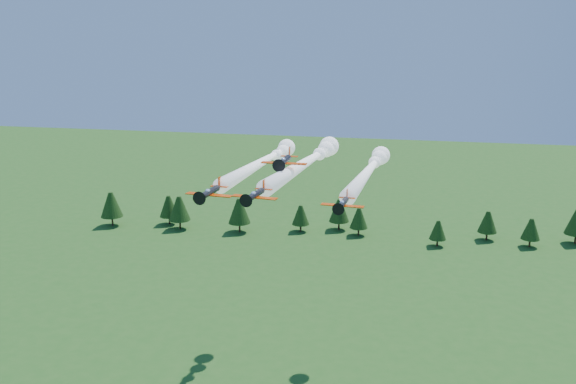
% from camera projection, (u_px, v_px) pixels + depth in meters
% --- Properties ---
extents(plane_lead, '(10.04, 43.69, 3.70)m').
position_uv_depth(plane_lead, '(309.00, 161.00, 111.13)').
color(plane_lead, black).
rests_on(plane_lead, ground).
extents(plane_left, '(9.60, 46.69, 3.70)m').
position_uv_depth(plane_left, '(264.00, 161.00, 125.08)').
color(plane_left, black).
rests_on(plane_left, ground).
extents(plane_right, '(8.10, 43.96, 3.70)m').
position_uv_depth(plane_right, '(370.00, 169.00, 118.37)').
color(plane_right, black).
rests_on(plane_right, ground).
extents(plane_slot, '(7.30, 7.97, 2.58)m').
position_uv_depth(plane_slot, '(284.00, 161.00, 101.19)').
color(plane_slot, black).
rests_on(plane_slot, ground).
extents(treeline, '(172.36, 19.77, 11.75)m').
position_uv_depth(treeline, '(340.00, 215.00, 208.36)').
color(treeline, '#382314').
rests_on(treeline, ground).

